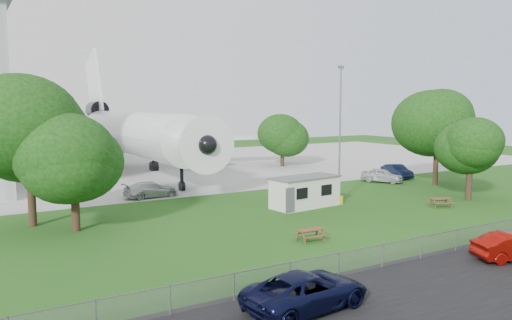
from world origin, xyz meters
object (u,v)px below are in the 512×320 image
airliner (130,131)px  picnic_west (310,241)px  picnic_east (440,207)px  site_cabin (305,192)px

airliner → picnic_west: 39.46m
airliner → picnic_east: size_ratio=26.52×
airliner → site_cabin: (6.00, -30.22, -3.96)m
site_cabin → picnic_west: 10.85m
airliner → site_cabin: size_ratio=6.93×
airliner → picnic_east: 39.87m
airliner → picnic_east: bearing=-66.2°
site_cabin → picnic_west: site_cabin is taller
airliner → site_cabin: 31.07m
airliner → picnic_east: (15.95, -36.16, -5.27)m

